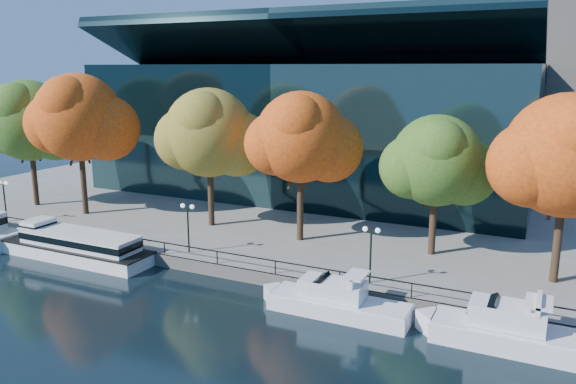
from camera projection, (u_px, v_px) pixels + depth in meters
The scene contains 16 objects.
ground at pixel (193, 290), 40.43m from camera, with size 160.00×160.00×0.00m, color black.
promenade at pixel (357, 188), 72.32m from camera, with size 90.00×67.08×1.00m.
railing at pixel (217, 252), 42.86m from camera, with size 88.20×0.08×0.99m.
convention_building at pixel (315, 128), 68.23m from camera, with size 50.00×24.57×21.43m.
tour_boat at pixel (72, 244), 46.91m from camera, with size 15.48×3.45×2.94m.
cruiser_near at pixel (333, 300), 36.40m from camera, with size 10.29×2.65×2.98m.
cruiser_far at pixel (506, 330), 32.02m from camera, with size 10.27×2.85×3.36m.
tree_0 at pixel (30, 122), 59.27m from camera, with size 10.68×8.75×13.46m.
tree_1 at pixel (79, 119), 55.50m from camera, with size 10.87×8.91×14.20m.
tree_2 at pixel (210, 135), 51.51m from camera, with size 10.27×8.42×12.93m.
tree_3 at pixel (302, 139), 46.95m from camera, with size 9.64×7.90×12.83m.
tree_4 at pixel (438, 163), 43.55m from camera, with size 8.94×7.33×11.19m.
tree_5 at pixel (569, 158), 37.37m from camera, with size 10.50×8.61×13.15m.
lamp_0 at pixel (4, 192), 54.09m from camera, with size 1.26×0.36×4.03m.
lamp_1 at pixel (188, 217), 45.00m from camera, with size 1.26×0.36×4.03m.
lamp_2 at pixel (371, 242), 38.55m from camera, with size 1.26×0.36×4.03m.
Camera 1 is at (22.58, -31.21, 15.73)m, focal length 35.00 mm.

